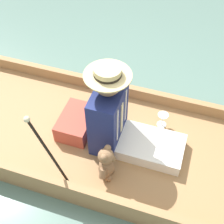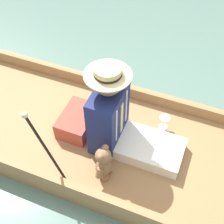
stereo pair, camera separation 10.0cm
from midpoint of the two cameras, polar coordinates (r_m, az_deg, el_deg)
ground_plane at (r=2.83m, az=0.59°, el=-6.55°), size 16.00×16.00×0.00m
punt_boat at (r=2.77m, az=0.60°, el=-5.69°), size 1.19×3.33×0.25m
seat_cushion at (r=2.76m, az=-5.22°, el=-1.65°), size 0.39×0.27×0.17m
seated_person at (r=2.47m, az=2.47°, el=-1.64°), size 0.39×0.81×0.82m
teddy_bear at (r=2.41m, az=-0.31°, el=-9.43°), size 0.24×0.14×0.34m
wine_glass at (r=2.78m, az=10.57°, el=-1.44°), size 0.10×0.10×0.14m
walking_cane at (r=2.21m, az=-11.25°, el=-5.79°), size 0.04×0.24×0.73m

